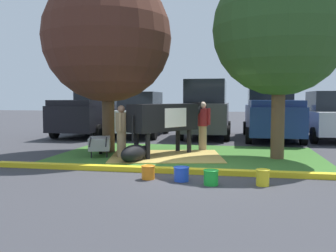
# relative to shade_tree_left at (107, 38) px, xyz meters

# --- Properties ---
(ground_plane) EXTENTS (80.00, 80.00, 0.00)m
(ground_plane) POSITION_rel_shade_tree_left_xyz_m (2.86, -2.58, -3.61)
(ground_plane) COLOR #38383D
(grass_island) EXTENTS (7.83, 4.90, 0.02)m
(grass_island) POSITION_rel_shade_tree_left_xyz_m (2.58, -0.22, -3.60)
(grass_island) COLOR #386B28
(grass_island) RESTS_ON ground
(curb_yellow) EXTENTS (9.03, 0.24, 0.12)m
(curb_yellow) POSITION_rel_shade_tree_left_xyz_m (2.58, -2.82, -3.55)
(curb_yellow) COLOR yellow
(curb_yellow) RESTS_ON ground
(hay_bedding) EXTENTS (3.61, 2.98, 0.04)m
(hay_bedding) POSITION_rel_shade_tree_left_xyz_m (1.99, -0.59, -3.59)
(hay_bedding) COLOR tan
(hay_bedding) RESTS_ON ground
(shade_tree_left) EXTENTS (4.03, 4.03, 5.64)m
(shade_tree_left) POSITION_rel_shade_tree_left_xyz_m (0.00, 0.00, 0.00)
(shade_tree_left) COLOR #4C3823
(shade_tree_left) RESTS_ON ground
(shade_tree_right) EXTENTS (3.74, 3.74, 5.55)m
(shade_tree_right) POSITION_rel_shade_tree_left_xyz_m (5.17, -0.33, 0.05)
(shade_tree_right) COLOR brown
(shade_tree_right) RESTS_ON ground
(cow_holstein) EXTENTS (2.11, 2.78, 1.60)m
(cow_holstein) POSITION_rel_shade_tree_left_xyz_m (1.94, -0.30, -2.47)
(cow_holstein) COLOR black
(cow_holstein) RESTS_ON ground
(calf_lying) EXTENTS (0.74, 1.33, 0.48)m
(calf_lying) POSITION_rel_shade_tree_left_xyz_m (1.30, -1.57, -3.38)
(calf_lying) COLOR black
(calf_lying) RESTS_ON ground
(person_handler) EXTENTS (0.34, 0.53, 1.53)m
(person_handler) POSITION_rel_shade_tree_left_xyz_m (0.77, -1.05, -2.80)
(person_handler) COLOR #9E7F5B
(person_handler) RESTS_ON ground
(person_visitor_near) EXTENTS (0.52, 0.34, 1.62)m
(person_visitor_near) POSITION_rel_shade_tree_left_xyz_m (2.92, 0.91, -2.75)
(person_visitor_near) COLOR #9E7F5B
(person_visitor_near) RESTS_ON ground
(wheelbarrow) EXTENTS (0.93, 1.61, 0.63)m
(wheelbarrow) POSITION_rel_shade_tree_left_xyz_m (0.03, -0.86, -3.23)
(wheelbarrow) COLOR gray
(wheelbarrow) RESTS_ON ground
(bucket_orange) EXTENTS (0.30, 0.30, 0.30)m
(bucket_orange) POSITION_rel_shade_tree_left_xyz_m (2.17, -3.57, -3.46)
(bucket_orange) COLOR orange
(bucket_orange) RESTS_ON ground
(bucket_blue) EXTENTS (0.34, 0.34, 0.30)m
(bucket_blue) POSITION_rel_shade_tree_left_xyz_m (2.90, -3.62, -3.46)
(bucket_blue) COLOR blue
(bucket_blue) RESTS_ON ground
(bucket_green) EXTENTS (0.31, 0.31, 0.31)m
(bucket_green) POSITION_rel_shade_tree_left_xyz_m (3.54, -3.86, -3.45)
(bucket_green) COLOR green
(bucket_green) RESTS_ON ground
(bucket_yellow) EXTENTS (0.28, 0.28, 0.33)m
(bucket_yellow) POSITION_rel_shade_tree_left_xyz_m (4.55, -3.73, -3.44)
(bucket_yellow) COLOR yellow
(bucket_yellow) RESTS_ON ground
(pickup_truck_black) EXTENTS (2.26, 5.42, 2.42)m
(pickup_truck_black) POSITION_rel_shade_tree_left_xyz_m (-2.75, 5.38, -2.50)
(pickup_truck_black) COLOR black
(pickup_truck_black) RESTS_ON ground
(hatchback_white) EXTENTS (2.05, 4.42, 2.02)m
(hatchback_white) POSITION_rel_shade_tree_left_xyz_m (-0.30, 5.17, -2.63)
(hatchback_white) COLOR silver
(hatchback_white) RESTS_ON ground
(suv_dark_grey) EXTENTS (2.15, 4.62, 2.52)m
(suv_dark_grey) POSITION_rel_shade_tree_left_xyz_m (2.68, 5.33, -2.34)
(suv_dark_grey) COLOR #3D3D42
(suv_dark_grey) RESTS_ON ground
(pickup_truck_maroon) EXTENTS (2.26, 5.42, 2.42)m
(pickup_truck_maroon) POSITION_rel_shade_tree_left_xyz_m (5.45, 4.98, -2.50)
(pickup_truck_maroon) COLOR navy
(pickup_truck_maroon) RESTS_ON ground
(sedan_silver) EXTENTS (2.05, 4.42, 2.02)m
(sedan_silver) POSITION_rel_shade_tree_left_xyz_m (7.81, 5.06, -2.63)
(sedan_silver) COLOR silver
(sedan_silver) RESTS_ON ground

